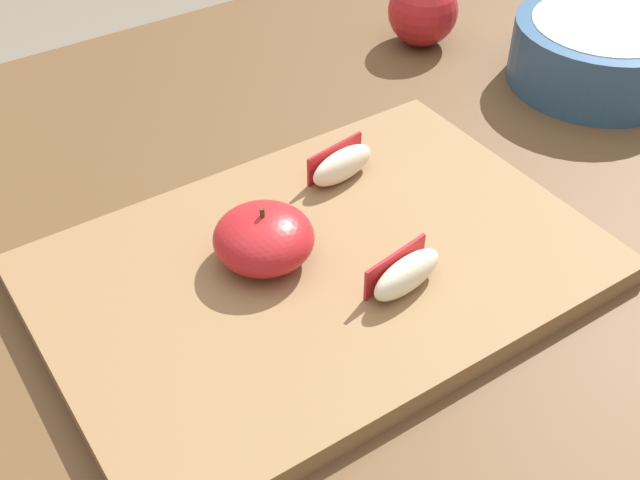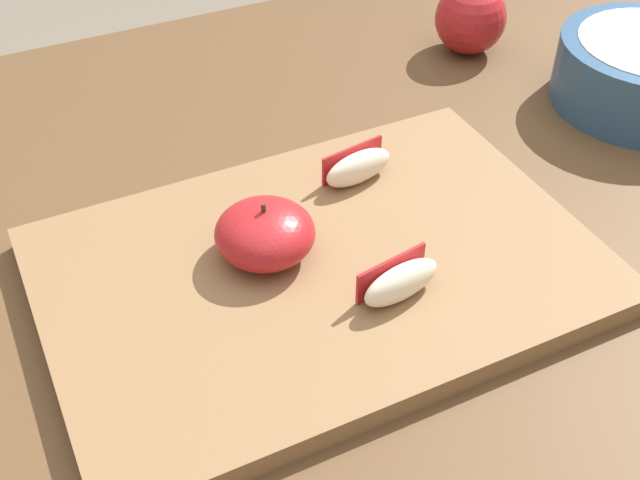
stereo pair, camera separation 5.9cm
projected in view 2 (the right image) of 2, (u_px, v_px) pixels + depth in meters
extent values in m
cube|color=brown|center=(396.00, 259.00, 0.65)|extent=(1.34, 0.92, 0.03)
cube|color=brown|center=(573.00, 177.00, 1.38)|extent=(0.06, 0.06, 0.74)
cube|color=olive|center=(320.00, 269.00, 0.61)|extent=(0.41, 0.28, 0.02)
ellipsoid|color=#B21E23|center=(265.00, 233.00, 0.59)|extent=(0.07, 0.07, 0.04)
cylinder|color=#4C3319|center=(263.00, 209.00, 0.58)|extent=(0.00, 0.00, 0.01)
ellipsoid|color=#F4EACC|center=(401.00, 282.00, 0.56)|extent=(0.07, 0.03, 0.03)
cube|color=#B21E23|center=(391.00, 273.00, 0.57)|extent=(0.06, 0.01, 0.03)
ellipsoid|color=#F4EACC|center=(358.00, 168.00, 0.67)|extent=(0.07, 0.03, 0.03)
cube|color=#B21E23|center=(349.00, 161.00, 0.67)|extent=(0.06, 0.01, 0.03)
sphere|color=#B21E23|center=(471.00, 18.00, 0.86)|extent=(0.08, 0.08, 0.08)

